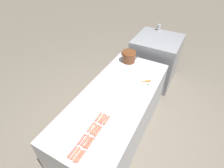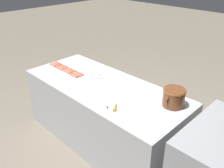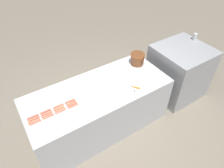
{
  "view_description": "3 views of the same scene",
  "coord_description": "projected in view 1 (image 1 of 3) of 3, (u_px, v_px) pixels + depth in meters",
  "views": [
    {
      "loc": [
        0.78,
        -1.54,
        2.48
      ],
      "look_at": [
        -0.09,
        0.06,
        0.95
      ],
      "focal_mm": 27.8,
      "sensor_mm": 36.0,
      "label": 1
    },
    {
      "loc": [
        1.77,
        1.91,
        2.19
      ],
      "look_at": [
        -0.02,
        0.14,
        0.89
      ],
      "focal_mm": 38.36,
      "sensor_mm": 36.0,
      "label": 2
    },
    {
      "loc": [
        1.9,
        -0.99,
        2.84
      ],
      "look_at": [
        0.07,
        0.2,
        0.9
      ],
      "focal_mm": 32.41,
      "sensor_mm": 36.0,
      "label": 3
    }
  ],
  "objects": [
    {
      "name": "carrot",
      "position": [
        145.0,
        81.0,
        2.59
      ],
      "size": [
        0.16,
        0.13,
        0.03
      ],
      "color": "orange",
      "rests_on": "griddle_counter"
    },
    {
      "name": "hot_dog_3",
      "position": [
        99.0,
        117.0,
        2.08
      ],
      "size": [
        0.03,
        0.15,
        0.03
      ],
      "color": "#CE684E",
      "rests_on": "griddle_counter"
    },
    {
      "name": "hot_dog_5",
      "position": [
        85.0,
        140.0,
        1.84
      ],
      "size": [
        0.03,
        0.15,
        0.03
      ],
      "color": "#D26A52",
      "rests_on": "griddle_counter"
    },
    {
      "name": "hot_dog_7",
      "position": [
        102.0,
        118.0,
        2.07
      ],
      "size": [
        0.03,
        0.15,
        0.03
      ],
      "color": "#CA714E",
      "rests_on": "griddle_counter"
    },
    {
      "name": "hot_dog_4",
      "position": [
        75.0,
        153.0,
        1.73
      ],
      "size": [
        0.03,
        0.15,
        0.03
      ],
      "color": "#CA7051",
      "rests_on": "griddle_counter"
    },
    {
      "name": "hot_dog_6",
      "position": [
        94.0,
        129.0,
        1.95
      ],
      "size": [
        0.03,
        0.15,
        0.03
      ],
      "color": "#D66E4F",
      "rests_on": "griddle_counter"
    },
    {
      "name": "serving_spoon",
      "position": [
        99.0,
        102.0,
        2.27
      ],
      "size": [
        0.25,
        0.17,
        0.02
      ],
      "color": "#B7B7BC",
      "rests_on": "griddle_counter"
    },
    {
      "name": "hot_dog_10",
      "position": [
        96.0,
        130.0,
        1.94
      ],
      "size": [
        0.03,
        0.15,
        0.03
      ],
      "color": "#D27152",
      "rests_on": "griddle_counter"
    },
    {
      "name": "soda_can",
      "position": [
        159.0,
        27.0,
        3.64
      ],
      "size": [
        0.07,
        0.07,
        0.12
      ],
      "color": "#BCBCC1",
      "rests_on": "back_cabinet"
    },
    {
      "name": "hot_dog_11",
      "position": [
        104.0,
        119.0,
        2.05
      ],
      "size": [
        0.03,
        0.15,
        0.03
      ],
      "color": "#CE6752",
      "rests_on": "griddle_counter"
    },
    {
      "name": "griddle_counter",
      "position": [
        115.0,
        115.0,
        2.65
      ],
      "size": [
        0.92,
        2.16,
        0.83
      ],
      "color": "#ADAFB5",
      "rests_on": "ground_plane"
    },
    {
      "name": "hot_dog_9",
      "position": [
        88.0,
        142.0,
        1.82
      ],
      "size": [
        0.03,
        0.15,
        0.03
      ],
      "color": "#D4684F",
      "rests_on": "griddle_counter"
    },
    {
      "name": "hot_dog_12",
      "position": [
        81.0,
        156.0,
        1.7
      ],
      "size": [
        0.03,
        0.15,
        0.03
      ],
      "color": "#D46A51",
      "rests_on": "griddle_counter"
    },
    {
      "name": "hot_dog_2",
      "position": [
        91.0,
        127.0,
        1.96
      ],
      "size": [
        0.03,
        0.15,
        0.03
      ],
      "color": "#D86E50",
      "rests_on": "griddle_counter"
    },
    {
      "name": "back_cabinet",
      "position": [
        155.0,
        60.0,
        3.71
      ],
      "size": [
        0.88,
        0.9,
        0.99
      ],
      "primitive_type": "cube",
      "color": "#939599",
      "rests_on": "ground_plane"
    },
    {
      "name": "hot_dog_8",
      "position": [
        78.0,
        156.0,
        1.71
      ],
      "size": [
        0.03,
        0.15,
        0.03
      ],
      "color": "#CE7054",
      "rests_on": "griddle_counter"
    },
    {
      "name": "hot_dog_15",
      "position": [
        107.0,
        120.0,
        2.04
      ],
      "size": [
        0.03,
        0.15,
        0.03
      ],
      "color": "#CA6A4F",
      "rests_on": "griddle_counter"
    },
    {
      "name": "hot_dog_1",
      "position": [
        82.0,
        139.0,
        1.85
      ],
      "size": [
        0.03,
        0.15,
        0.03
      ],
      "color": "#D26556",
      "rests_on": "griddle_counter"
    },
    {
      "name": "hot_dog_13",
      "position": [
        90.0,
        143.0,
        1.81
      ],
      "size": [
        0.03,
        0.15,
        0.03
      ],
      "color": "#CA6850",
      "rests_on": "griddle_counter"
    },
    {
      "name": "bean_pot",
      "position": [
        129.0,
        56.0,
        2.97
      ],
      "size": [
        0.29,
        0.24,
        0.19
      ],
      "color": "brown",
      "rests_on": "griddle_counter"
    },
    {
      "name": "hot_dog_0",
      "position": [
        72.0,
        152.0,
        1.74
      ],
      "size": [
        0.03,
        0.15,
        0.03
      ],
      "color": "#CC6352",
      "rests_on": "griddle_counter"
    },
    {
      "name": "hot_dog_14",
      "position": [
        98.0,
        131.0,
        1.92
      ],
      "size": [
        0.03,
        0.15,
        0.03
      ],
      "color": "#D66D55",
      "rests_on": "griddle_counter"
    },
    {
      "name": "ground_plane",
      "position": [
        115.0,
        131.0,
        2.92
      ],
      "size": [
        20.0,
        20.0,
        0.0
      ],
      "primitive_type": "plane",
      "color": "#756B5B"
    }
  ]
}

